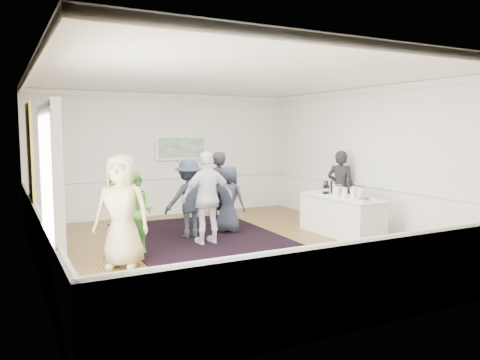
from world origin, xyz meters
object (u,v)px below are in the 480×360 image
guest_dark_b (218,191)px  guest_tan (122,211)px  serving_table (341,216)px  nut_bowl (364,200)px  guest_dark_a (189,199)px  guest_green (135,212)px  bartender (340,188)px  ice_bucket (335,190)px  guest_lilac (208,198)px  guest_navy (229,199)px

guest_dark_b → guest_tan: bearing=25.1°
serving_table → nut_bowl: nut_bowl is taller
serving_table → guest_dark_a: (-2.95, 1.31, 0.40)m
guest_green → guest_dark_b: 2.49m
bartender → guest_green: 5.01m
guest_dark_b → nut_bowl: guest_dark_b is taller
guest_dark_a → guest_dark_b: 0.97m
guest_dark_b → ice_bucket: size_ratio=6.78×
guest_tan → ice_bucket: size_ratio=7.13×
guest_green → nut_bowl: guest_green is taller
guest_lilac → guest_dark_a: (-0.11, 0.72, -0.10)m
serving_table → guest_navy: 2.44m
guest_lilac → guest_dark_a: size_ratio=1.12×
bartender → guest_dark_a: bartender is taller
ice_bucket → guest_navy: bearing=151.1°
guest_dark_b → guest_dark_a: bearing=15.5°
guest_lilac → guest_dark_b: (0.75, 1.16, -0.03)m
guest_dark_b → guest_navy: bearing=88.0°
nut_bowl → guest_dark_b: bearing=128.5°
serving_table → guest_green: guest_green is taller
bartender → guest_dark_b: size_ratio=1.00×
guest_tan → guest_navy: (2.69, 1.54, -0.19)m
nut_bowl → bartender: bearing=64.4°
guest_navy → guest_tan: bearing=82.2°
guest_tan → nut_bowl: size_ratio=7.20×
guest_dark_a → nut_bowl: guest_dark_a is taller
guest_dark_a → ice_bucket: 3.15m
guest_dark_a → guest_navy: size_ratio=1.11×
guest_navy → ice_bucket: 2.33m
serving_table → guest_navy: size_ratio=1.40×
serving_table → bartender: size_ratio=1.17×
guest_green → guest_navy: (2.26, 0.77, -0.01)m
guest_dark_a → guest_navy: 0.93m
guest_lilac → guest_tan: bearing=21.9°
guest_tan → guest_green: (0.43, 0.77, -0.18)m
serving_table → bartender: (0.71, 0.90, 0.46)m
bartender → guest_navy: size_ratio=1.20×
guest_lilac → guest_navy: 1.12m
guest_tan → guest_green: size_ratio=1.24×
guest_navy → guest_green: bearing=71.2°
guest_navy → ice_bucket: guest_navy is taller
guest_tan → guest_lilac: bearing=53.0°
guest_lilac → ice_bucket: guest_lilac is taller
serving_table → ice_bucket: ice_bucket is taller
ice_bucket → guest_lilac: bearing=172.5°
serving_table → ice_bucket: size_ratio=7.94×
serving_table → guest_dark_b: guest_dark_b is taller
guest_dark_b → nut_bowl: size_ratio=6.84×
guest_lilac → guest_navy: guest_lilac is taller
guest_lilac → guest_dark_a: bearing=-82.3°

